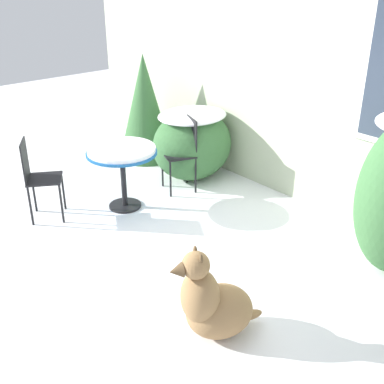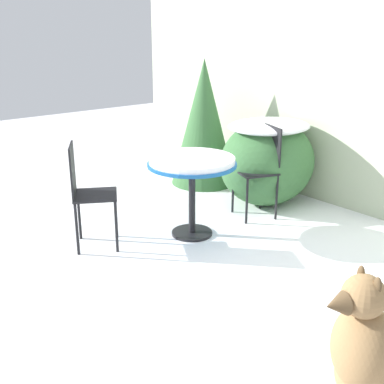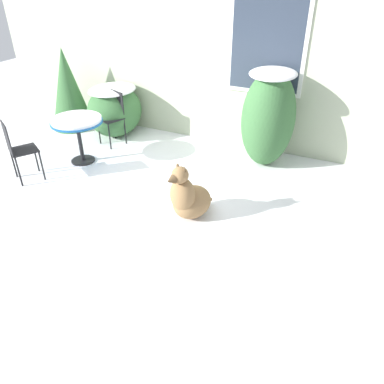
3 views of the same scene
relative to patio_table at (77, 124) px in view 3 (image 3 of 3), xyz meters
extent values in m
plane|color=white|center=(1.08, -0.50, -0.63)|extent=(16.00, 16.00, 0.00)
cube|color=#B2BC9E|center=(1.08, 1.70, 0.86)|extent=(8.00, 0.06, 2.99)
cube|color=white|center=(2.42, 1.66, 1.07)|extent=(1.21, 0.04, 1.47)
cube|color=#2D3847|center=(2.42, 1.64, 1.07)|extent=(1.09, 0.01, 1.35)
ellipsoid|color=#386638|center=(-0.13, 1.15, -0.18)|extent=(0.92, 1.08, 0.91)
ellipsoid|color=white|center=(-0.13, 1.15, 0.22)|extent=(0.78, 0.92, 0.12)
ellipsoid|color=#386638|center=(2.68, 1.19, 0.11)|extent=(0.80, 0.96, 1.48)
ellipsoid|color=white|center=(2.68, 1.19, 0.79)|extent=(0.68, 0.82, 0.12)
cone|color=#386638|center=(-1.12, 1.13, 0.11)|extent=(0.78, 0.78, 1.49)
cylinder|color=black|center=(0.00, 0.00, -0.62)|extent=(0.38, 0.38, 0.03)
cylinder|color=black|center=(0.00, 0.00, -0.29)|extent=(0.06, 0.06, 0.63)
cylinder|color=#195699|center=(0.00, 0.00, 0.04)|extent=(0.79, 0.79, 0.03)
cylinder|color=white|center=(0.00, 0.00, 0.08)|extent=(0.76, 0.76, 0.05)
cube|color=black|center=(0.05, 0.78, -0.17)|extent=(0.46, 0.46, 0.02)
cube|color=black|center=(0.11, 0.94, 0.06)|extent=(0.32, 0.13, 0.44)
cylinder|color=black|center=(-0.16, 0.68, -0.40)|extent=(0.02, 0.02, 0.46)
cylinder|color=black|center=(0.14, 0.57, -0.40)|extent=(0.02, 0.02, 0.46)
cylinder|color=black|center=(-0.05, 0.99, -0.40)|extent=(0.02, 0.02, 0.46)
cylinder|color=black|center=(0.26, 0.87, -0.40)|extent=(0.02, 0.02, 0.46)
cube|color=black|center=(-0.35, -0.78, -0.17)|extent=(0.49, 0.49, 0.02)
cube|color=black|center=(-0.44, -0.93, 0.06)|extent=(0.29, 0.18, 0.44)
cylinder|color=black|center=(-0.12, -0.73, -0.40)|extent=(0.02, 0.02, 0.46)
cylinder|color=black|center=(-0.40, -0.56, -0.40)|extent=(0.02, 0.02, 0.46)
cylinder|color=black|center=(-0.29, -1.00, -0.40)|extent=(0.02, 0.02, 0.46)
cylinder|color=black|center=(-0.57, -0.84, -0.40)|extent=(0.02, 0.02, 0.46)
ellipsoid|color=#937047|center=(2.25, -0.63, -0.43)|extent=(0.59, 0.64, 0.41)
ellipsoid|color=#937047|center=(2.19, -0.78, -0.25)|extent=(0.41, 0.39, 0.45)
sphere|color=#937047|center=(2.18, -0.81, 0.03)|extent=(0.21, 0.21, 0.21)
cone|color=brown|center=(2.13, -0.95, 0.02)|extent=(0.14, 0.13, 0.11)
ellipsoid|color=brown|center=(2.13, -0.77, 0.11)|extent=(0.05, 0.04, 0.09)
ellipsoid|color=brown|center=(2.24, -0.82, 0.11)|extent=(0.05, 0.04, 0.09)
ellipsoid|color=#937047|center=(2.34, -0.40, -0.54)|extent=(0.17, 0.26, 0.08)
camera|label=1|loc=(4.31, -2.68, 1.97)|focal=45.00mm
camera|label=2|loc=(3.14, -2.63, 1.18)|focal=45.00mm
camera|label=3|loc=(3.91, -4.19, 2.16)|focal=35.00mm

